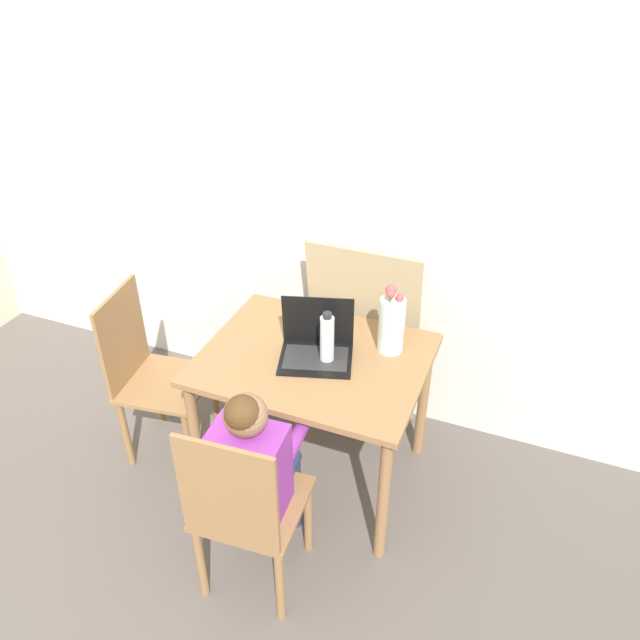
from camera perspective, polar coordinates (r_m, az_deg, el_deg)
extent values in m
cube|color=silver|center=(3.14, -1.24, 12.09)|extent=(6.40, 0.05, 2.50)
cube|color=olive|center=(2.78, -0.54, -3.62)|extent=(0.99, 0.78, 0.03)
cylinder|color=olive|center=(2.96, -11.23, -10.93)|extent=(0.05, 0.05, 0.70)
cylinder|color=olive|center=(2.70, 5.79, -16.05)|extent=(0.05, 0.05, 0.70)
cylinder|color=olive|center=(3.40, -5.31, -3.63)|extent=(0.05, 0.05, 0.70)
cylinder|color=olive|center=(3.17, 9.41, -7.22)|extent=(0.05, 0.05, 0.70)
cube|color=olive|center=(2.59, -6.13, -16.32)|extent=(0.43, 0.43, 0.02)
cube|color=olive|center=(2.29, -8.46, -15.65)|extent=(0.38, 0.04, 0.48)
cylinder|color=olive|center=(2.81, -1.09, -17.56)|extent=(0.04, 0.04, 0.41)
cylinder|color=olive|center=(2.90, -7.71, -15.81)|extent=(0.04, 0.04, 0.41)
cylinder|color=olive|center=(2.62, -3.70, -23.02)|extent=(0.04, 0.04, 0.41)
cylinder|color=olive|center=(2.72, -10.86, -20.85)|extent=(0.04, 0.04, 0.41)
cube|color=olive|center=(3.20, -13.90, -5.66)|extent=(0.45, 0.45, 0.02)
cube|color=olive|center=(3.14, -17.63, -1.47)|extent=(0.07, 0.38, 0.48)
cylinder|color=olive|center=(3.17, -11.91, -11.12)|extent=(0.04, 0.04, 0.41)
cylinder|color=olive|center=(3.39, -9.58, -7.27)|extent=(0.04, 0.04, 0.41)
cylinder|color=olive|center=(3.31, -17.35, -9.85)|extent=(0.04, 0.04, 0.41)
cylinder|color=olive|center=(3.52, -14.73, -6.26)|extent=(0.04, 0.04, 0.41)
cube|color=purple|center=(2.44, -6.41, -13.33)|extent=(0.29, 0.20, 0.37)
sphere|color=#936B4C|center=(2.25, -6.83, -8.64)|extent=(0.16, 0.16, 0.16)
sphere|color=#4C3319|center=(2.23, -7.02, -8.50)|extent=(0.14, 0.14, 0.14)
cylinder|color=navy|center=(2.64, -3.63, -14.16)|extent=(0.11, 0.29, 0.09)
cylinder|color=navy|center=(2.67, -6.24, -13.49)|extent=(0.11, 0.29, 0.09)
cylinder|color=navy|center=(2.89, -2.44, -15.31)|extent=(0.07, 0.07, 0.43)
cylinder|color=navy|center=(2.93, -4.85, -14.69)|extent=(0.07, 0.07, 0.43)
cylinder|color=purple|center=(2.53, -2.00, -10.42)|extent=(0.07, 0.24, 0.06)
cylinder|color=purple|center=(2.60, -7.04, -9.23)|extent=(0.07, 0.24, 0.06)
cube|color=black|center=(2.75, -0.39, -3.57)|extent=(0.38, 0.34, 0.01)
cube|color=#2D2D2D|center=(2.75, -0.39, -3.47)|extent=(0.32, 0.25, 0.00)
cube|color=black|center=(2.77, -0.19, -0.01)|extent=(0.32, 0.13, 0.26)
cube|color=silver|center=(2.77, -0.18, 0.04)|extent=(0.28, 0.12, 0.22)
cylinder|color=silver|center=(2.77, 6.56, -0.48)|extent=(0.12, 0.12, 0.26)
cylinder|color=#3D7A38|center=(2.75, 7.15, 0.07)|extent=(0.01, 0.01, 0.22)
sphere|color=#CC4C4C|center=(2.69, 7.31, 2.05)|extent=(0.04, 0.04, 0.04)
cylinder|color=#3D7A38|center=(2.76, 6.34, 0.56)|extent=(0.01, 0.01, 0.24)
sphere|color=#CC4C4C|center=(2.70, 6.50, 2.74)|extent=(0.05, 0.05, 0.05)
cylinder|color=#3D7A38|center=(2.72, 6.35, 0.11)|extent=(0.01, 0.01, 0.25)
sphere|color=#CC4C4C|center=(2.65, 6.52, 2.38)|extent=(0.04, 0.04, 0.04)
cylinder|color=silver|center=(2.68, 0.65, -1.83)|extent=(0.06, 0.06, 0.23)
cylinder|color=#262628|center=(2.61, 0.67, 0.42)|extent=(0.04, 0.04, 0.03)
cube|color=tan|center=(3.25, 3.98, -1.51)|extent=(0.58, 0.16, 1.07)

